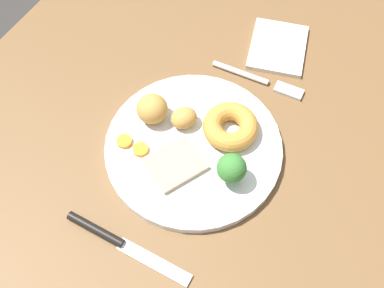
{
  "coord_description": "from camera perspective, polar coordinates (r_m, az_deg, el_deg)",
  "views": [
    {
      "loc": [
        29.35,
        13.73,
        63.48
      ],
      "look_at": [
        0.44,
        -2.68,
        6.0
      ],
      "focal_mm": 43.69,
      "sensor_mm": 36.0,
      "label": 1
    }
  ],
  "objects": [
    {
      "name": "carrot_coin_front",
      "position": [
        0.68,
        -8.26,
        0.32
      ],
      "size": [
        2.25,
        2.25,
        0.61
      ],
      "primitive_type": "cylinder",
      "color": "orange",
      "rests_on": "dinner_plate"
    },
    {
      "name": "fork",
      "position": [
        0.76,
        8.31,
        7.73
      ],
      "size": [
        2.62,
        15.32,
        0.9
      ],
      "rotation": [
        0.0,
        0.0,
        1.65
      ],
      "color": "silver",
      "rests_on": "dining_table"
    },
    {
      "name": "folded_napkin",
      "position": [
        0.81,
        10.67,
        11.44
      ],
      "size": [
        13.06,
        11.69,
        0.8
      ],
      "primitive_type": "cube",
      "rotation": [
        0.0,
        0.0,
        0.28
      ],
      "color": "white",
      "rests_on": "dining_table"
    },
    {
      "name": "dinner_plate",
      "position": [
        0.68,
        0.0,
        -0.72
      ],
      "size": [
        25.77,
        25.77,
        1.4
      ],
      "primitive_type": "cylinder",
      "color": "white",
      "rests_on": "dining_table"
    },
    {
      "name": "roast_potato_right",
      "position": [
        0.68,
        -4.88,
        4.3
      ],
      "size": [
        5.33,
        5.34,
        4.32
      ],
      "primitive_type": "ellipsoid",
      "rotation": [
        0.0,
        0.0,
        4.88
      ],
      "color": "#BC8C42",
      "rests_on": "dinner_plate"
    },
    {
      "name": "dining_table",
      "position": [
        0.7,
        2.1,
        -2.4
      ],
      "size": [
        120.0,
        84.0,
        3.6
      ],
      "primitive_type": "cube",
      "color": "brown",
      "rests_on": "ground"
    },
    {
      "name": "yorkshire_pudding",
      "position": [
        0.68,
        4.72,
        2.14
      ],
      "size": [
        8.11,
        8.11,
        2.78
      ],
      "primitive_type": "torus",
      "color": "#C68938",
      "rests_on": "dinner_plate"
    },
    {
      "name": "knife",
      "position": [
        0.63,
        -9.18,
        -11.63
      ],
      "size": [
        1.93,
        18.53,
        1.2
      ],
      "rotation": [
        0.0,
        0.0,
        1.59
      ],
      "color": "black",
      "rests_on": "dining_table"
    },
    {
      "name": "broccoli_floret",
      "position": [
        0.63,
        4.85,
        -2.97
      ],
      "size": [
        4.1,
        4.1,
        5.14
      ],
      "color": "#8CB766",
      "rests_on": "dinner_plate"
    },
    {
      "name": "carrot_coin_back",
      "position": [
        0.67,
        -6.3,
        -0.68
      ],
      "size": [
        2.27,
        2.27,
        0.6
      ],
      "primitive_type": "cylinder",
      "color": "orange",
      "rests_on": "dinner_plate"
    },
    {
      "name": "meat_slice_main",
      "position": [
        0.66,
        -2.05,
        -2.42
      ],
      "size": [
        9.42,
        8.95,
        0.8
      ],
      "primitive_type": "cube",
      "rotation": [
        0.0,
        0.0,
        2.66
      ],
      "color": "tan",
      "rests_on": "dinner_plate"
    },
    {
      "name": "roast_potato_left",
      "position": [
        0.68,
        -1.0,
        3.22
      ],
      "size": [
        5.08,
        4.93,
        2.98
      ],
      "primitive_type": "ellipsoid",
      "rotation": [
        0.0,
        0.0,
        2.52
      ],
      "color": "#BC8C42",
      "rests_on": "dinner_plate"
    }
  ]
}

